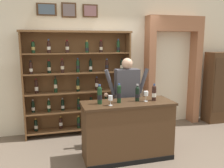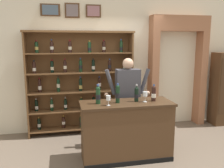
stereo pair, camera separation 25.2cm
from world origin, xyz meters
The scene contains 12 objects.
ground_plane centered at (0.00, 0.00, -0.01)m, with size 14.00×14.00×0.02m, color #6B5B4C.
back_wall centered at (0.00, 1.61, 1.62)m, with size 12.00×0.19×3.25m.
wine_shelf centered at (-0.51, 1.36, 1.15)m, with size 2.23×0.35×2.16m.
archway_doorway centered at (1.71, 1.48, 1.43)m, with size 1.34×0.45×2.51m.
tasting_counter centered at (0.13, 0.00, 0.49)m, with size 1.51×0.59×0.97m.
shopkeeper centered at (0.29, 0.52, 1.03)m, with size 0.87×0.22×1.65m.
tasting_bottle_riserva centered at (-0.34, 0.01, 1.12)m, with size 0.08×0.08×0.31m.
tasting_bottle_vin_santo centered at (-0.02, 0.00, 1.12)m, with size 0.07×0.07×0.32m.
tasting_bottle_prosecco centered at (0.30, 0.02, 1.10)m, with size 0.07×0.07×0.29m.
tasting_bottle_super_tuscan centered at (0.59, -0.01, 1.10)m, with size 0.07×0.07×0.28m.
wine_glass_left centered at (0.43, -0.03, 1.09)m, with size 0.07×0.07×0.17m.
wine_glass_spare centered at (-0.20, -0.13, 1.09)m, with size 0.07×0.07×0.16m.
Camera 2 is at (-0.88, -3.65, 1.95)m, focal length 38.28 mm.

